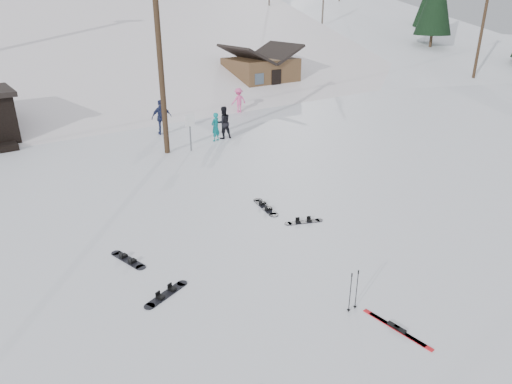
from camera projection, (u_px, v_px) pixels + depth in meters
ground at (350, 316)px, 10.76m from camera, size 200.00×200.00×0.00m
ski_slope at (15, 165)px, 56.56m from camera, size 60.00×85.24×65.97m
ridge_right at (280, 122)px, 72.89m from camera, size 45.66×93.98×54.59m
treeline_right at (307, 56)px, 61.57m from camera, size 20.00×60.00×10.00m
utility_pole at (160, 53)px, 20.50m from camera, size 2.00×0.26×9.00m
utility_pole_right at (482, 28)px, 39.97m from camera, size 2.00×0.26×9.00m
trail_sign at (190, 126)px, 22.09m from camera, size 0.50×0.09×1.85m
cabin at (261, 74)px, 36.22m from camera, size 5.39×4.40×3.77m
hero_skis at (397, 329)px, 10.30m from camera, size 0.23×1.81×0.09m
ski_poles at (353, 291)px, 10.75m from camera, size 0.30×0.08×1.07m
board_scatter_a at (166, 294)px, 11.52m from camera, size 1.37×0.68×0.10m
board_scatter_b at (128, 260)px, 13.04m from camera, size 0.56×1.45×0.10m
board_scatter_d at (304, 222)px, 15.29m from camera, size 1.27×0.67×0.09m
board_scatter_f at (265, 207)px, 16.37m from camera, size 0.61×1.68×0.12m
skier_teal at (215, 127)px, 23.90m from camera, size 0.64×0.53×1.51m
skier_dark at (223, 123)px, 24.30m from camera, size 0.93×0.77×1.73m
skier_pink at (239, 100)px, 30.06m from camera, size 1.07×0.67×1.59m
skier_navy at (162, 117)px, 25.04m from camera, size 1.18×0.64×1.90m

